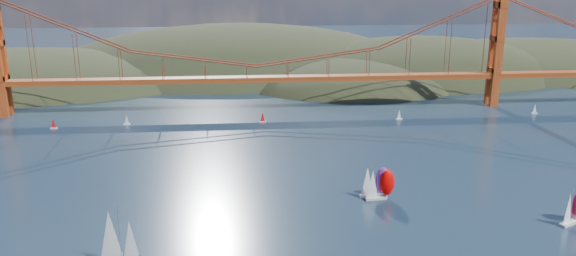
# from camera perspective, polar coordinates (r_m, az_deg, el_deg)

# --- Properties ---
(headlands) EXTENTS (725.00, 225.00, 96.00)m
(headlands) POSITION_cam_1_polar(r_m,az_deg,el_deg) (381.49, 3.18, 3.75)
(headlands) COLOR black
(headlands) RESTS_ON ground
(bridge) EXTENTS (552.00, 12.00, 55.00)m
(bridge) POSITION_cam_1_polar(r_m,az_deg,el_deg) (273.25, -3.58, 8.42)
(bridge) COLOR #903913
(bridge) RESTS_ON ground
(sloop_navy) EXTENTS (9.67, 5.58, 14.91)m
(sloop_navy) POSITION_cam_1_polar(r_m,az_deg,el_deg) (140.41, -17.05, -10.63)
(sloop_navy) COLOR black
(sloop_navy) RESTS_ON ground
(racer_0) EXTENTS (9.33, 4.42, 10.53)m
(racer_0) POSITION_cam_1_polar(r_m,az_deg,el_deg) (172.50, 9.29, -5.62)
(racer_0) COLOR silver
(racer_0) RESTS_ON ground
(racer_1) EXTENTS (9.30, 7.12, 10.52)m
(racer_1) POSITION_cam_1_polar(r_m,az_deg,el_deg) (173.10, 26.99, -7.15)
(racer_1) COLOR white
(racer_1) RESTS_ON ground
(racer_rwb) EXTENTS (9.43, 3.93, 10.77)m
(racer_rwb) POSITION_cam_1_polar(r_m,az_deg,el_deg) (173.89, 8.79, -5.38)
(racer_rwb) COLOR silver
(racer_rwb) RESTS_ON ground
(distant_boat_2) EXTENTS (3.00, 2.00, 4.70)m
(distant_boat_2) POSITION_cam_1_polar(r_m,az_deg,el_deg) (265.67, -22.73, 0.43)
(distant_boat_2) COLOR silver
(distant_boat_2) RESTS_ON ground
(distant_boat_3) EXTENTS (3.00, 2.00, 4.70)m
(distant_boat_3) POSITION_cam_1_polar(r_m,az_deg,el_deg) (261.39, -16.07, 0.81)
(distant_boat_3) COLOR silver
(distant_boat_3) RESTS_ON ground
(distant_boat_4) EXTENTS (3.00, 2.00, 4.70)m
(distant_boat_4) POSITION_cam_1_polar(r_m,az_deg,el_deg) (295.77, 23.78, 1.79)
(distant_boat_4) COLOR silver
(distant_boat_4) RESTS_ON ground
(distant_boat_8) EXTENTS (3.00, 2.00, 4.70)m
(distant_boat_8) POSITION_cam_1_polar(r_m,az_deg,el_deg) (264.90, 11.22, 1.33)
(distant_boat_8) COLOR silver
(distant_boat_8) RESTS_ON ground
(distant_boat_9) EXTENTS (3.00, 2.00, 4.70)m
(distant_boat_9) POSITION_cam_1_polar(r_m,az_deg,el_deg) (255.85, -2.60, 1.11)
(distant_boat_9) COLOR silver
(distant_boat_9) RESTS_ON ground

